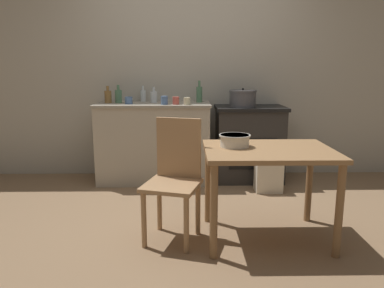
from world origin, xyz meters
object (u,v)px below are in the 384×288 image
object	(u,v)px
bottle_center_left	(118,96)
bottle_center	(199,94)
work_table	(268,163)
stock_pot	(243,98)
bottle_far_left	(143,95)
cup_center_right	(129,100)
bottle_left	(154,97)
cup_far_right	(187,101)
stove	(249,143)
chair	(175,176)
cup_right	(164,100)
flour_sack	(268,177)
cup_mid_right	(176,101)
bottle_mid_left	(108,96)
mixing_bowl_large	(235,140)

from	to	relation	value
bottle_center_left	bottle_center	bearing A→B (deg)	3.65
work_table	stock_pot	xyz separation A→B (m)	(0.02, 1.53, 0.36)
stock_pot	bottle_far_left	bearing A→B (deg)	167.99
bottle_far_left	cup_center_right	distance (m)	0.34
bottle_left	cup_far_right	world-z (taller)	bottle_left
bottle_far_left	stock_pot	bearing A→B (deg)	-12.01
stove	bottle_center_left	bearing A→B (deg)	179.44
chair	cup_right	size ratio (longest dim) A/B	9.96
chair	bottle_left	size ratio (longest dim) A/B	5.20
flour_sack	bottle_left	size ratio (longest dim) A/B	1.73
cup_mid_right	bottle_mid_left	bearing A→B (deg)	165.11
cup_far_right	bottle_center_left	bearing A→B (deg)	164.16
bottle_left	bottle_center	world-z (taller)	bottle_center
cup_right	cup_mid_right	bearing A→B (deg)	3.89
bottle_far_left	cup_mid_right	xyz separation A→B (m)	(0.40, -0.38, -0.03)
chair	bottle_left	bearing A→B (deg)	116.66
work_table	bottle_left	world-z (taller)	bottle_left
chair	flour_sack	size ratio (longest dim) A/B	3.01
chair	flour_sack	world-z (taller)	chair
cup_right	stove	bearing A→B (deg)	11.22
flour_sack	mixing_bowl_large	distance (m)	1.32
cup_mid_right	bottle_far_left	bearing A→B (deg)	136.77
cup_far_right	bottle_center	bearing A→B (deg)	62.78
mixing_bowl_large	bottle_mid_left	size ratio (longest dim) A/B	1.25
bottle_center	cup_center_right	world-z (taller)	bottle_center
bottle_center	cup_center_right	xyz separation A→B (m)	(-0.80, -0.20, -0.06)
cup_center_right	bottle_center	bearing A→B (deg)	14.00
bottle_center_left	bottle_center	xyz separation A→B (m)	(0.94, 0.06, 0.02)
cup_center_right	stock_pot	bearing A→B (deg)	3.03
stove	bottle_center	xyz separation A→B (m)	(-0.59, 0.07, 0.58)
stove	mixing_bowl_large	size ratio (longest dim) A/B	3.62
stove	cup_mid_right	distance (m)	1.03
cup_right	bottle_center	bearing A→B (deg)	34.35
bottle_left	bottle_mid_left	world-z (taller)	bottle_mid_left
stove	mixing_bowl_large	distance (m)	1.59
flour_sack	cup_right	distance (m)	1.42
stock_pot	mixing_bowl_large	xyz separation A→B (m)	(-0.27, -1.45, -0.20)
cup_mid_right	cup_right	xyz separation A→B (m)	(-0.13, -0.01, 0.01)
stock_pot	cup_center_right	size ratio (longest dim) A/B	3.69
stock_pot	chair	bearing A→B (deg)	-116.37
bottle_mid_left	cup_right	world-z (taller)	bottle_mid_left
work_table	cup_far_right	size ratio (longest dim) A/B	12.19
stock_pot	mixing_bowl_large	size ratio (longest dim) A/B	1.29
stock_pot	cup_center_right	world-z (taller)	stock_pot
stove	cup_far_right	size ratio (longest dim) A/B	11.04
bottle_mid_left	cup_right	size ratio (longest dim) A/B	2.05
stove	work_table	bearing A→B (deg)	-94.46
stove	cup_far_right	bearing A→B (deg)	-164.16
work_table	bottle_center	bearing A→B (deg)	105.83
bottle_center	cup_right	distance (m)	0.48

